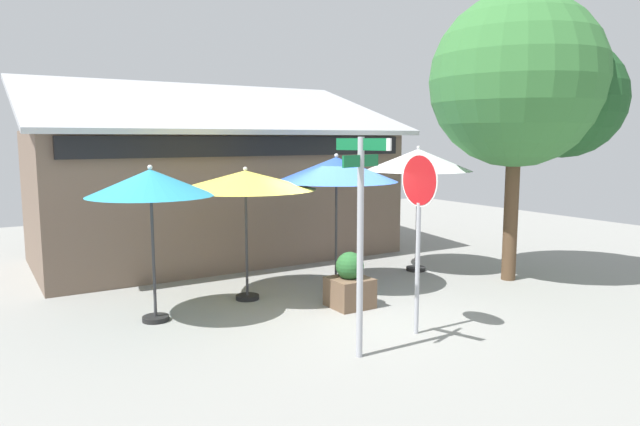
# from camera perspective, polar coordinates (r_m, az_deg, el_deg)

# --- Properties ---
(ground_plane) EXTENTS (28.00, 28.00, 0.10)m
(ground_plane) POSITION_cam_1_polar(r_m,az_deg,el_deg) (10.35, 4.14, -9.79)
(ground_plane) COLOR gray
(cafe_building) EXTENTS (9.17, 4.67, 4.58)m
(cafe_building) POSITION_cam_1_polar(r_m,az_deg,el_deg) (14.79, -10.20, 2.27)
(cafe_building) COLOR #705B4C
(cafe_building) RESTS_ON ground
(street_sign_post) EXTENTS (0.77, 0.83, 3.05)m
(street_sign_post) POSITION_cam_1_polar(r_m,az_deg,el_deg) (7.70, 4.10, -1.30)
(street_sign_post) COLOR #A8AAB2
(street_sign_post) RESTS_ON ground
(stop_sign) EXTENTS (0.07, 0.81, 2.80)m
(stop_sign) POSITION_cam_1_polar(r_m,az_deg,el_deg) (8.75, 9.89, 0.45)
(stop_sign) COLOR #A8AAB2
(stop_sign) RESTS_ON ground
(patio_umbrella_teal_left) EXTENTS (2.05, 2.05, 2.60)m
(patio_umbrella_teal_left) POSITION_cam_1_polar(r_m,az_deg,el_deg) (9.59, -16.64, 2.80)
(patio_umbrella_teal_left) COLOR black
(patio_umbrella_teal_left) RESTS_ON ground
(patio_umbrella_mustard_center) EXTENTS (2.62, 2.62, 2.51)m
(patio_umbrella_mustard_center) POSITION_cam_1_polar(r_m,az_deg,el_deg) (10.57, -7.49, 3.21)
(patio_umbrella_mustard_center) COLOR black
(patio_umbrella_mustard_center) RESTS_ON ground
(patio_umbrella_royal_blue_right) EXTENTS (2.44, 2.44, 2.73)m
(patio_umbrella_royal_blue_right) POSITION_cam_1_polar(r_m,az_deg,el_deg) (11.21, 1.65, 4.33)
(patio_umbrella_royal_blue_right) COLOR black
(patio_umbrella_royal_blue_right) RESTS_ON ground
(patio_umbrella_ivory_far_right) EXTENTS (2.41, 2.41, 2.86)m
(patio_umbrella_ivory_far_right) POSITION_cam_1_polar(r_m,az_deg,el_deg) (13.01, 9.83, 5.20)
(patio_umbrella_ivory_far_right) COLOR black
(patio_umbrella_ivory_far_right) RESTS_ON ground
(shade_tree) EXTENTS (4.01, 3.58, 6.00)m
(shade_tree) POSITION_cam_1_polar(r_m,az_deg,el_deg) (12.81, 20.21, 11.91)
(shade_tree) COLOR brown
(shade_tree) RESTS_ON ground
(sidewalk_planter) EXTENTS (0.71, 0.71, 1.01)m
(sidewalk_planter) POSITION_cam_1_polar(r_m,az_deg,el_deg) (10.31, 3.00, -7.09)
(sidewalk_planter) COLOR brown
(sidewalk_planter) RESTS_ON ground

